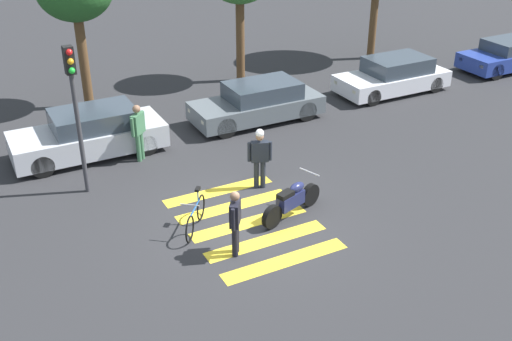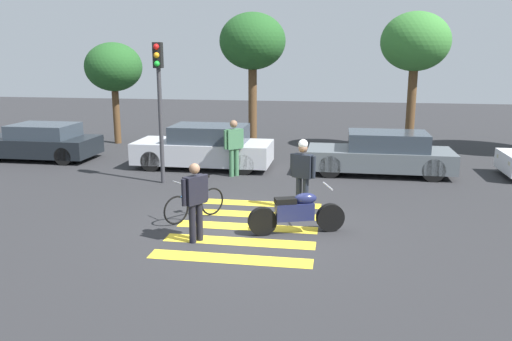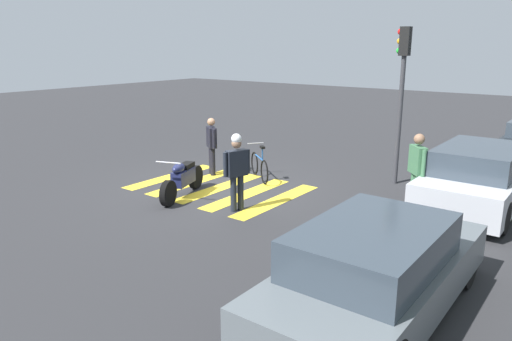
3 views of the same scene
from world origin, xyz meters
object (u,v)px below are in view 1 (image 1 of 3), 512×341
at_px(police_motorcycle, 292,201).
at_px(car_blue_hatchback, 508,55).
at_px(car_grey_coupe, 258,103).
at_px(car_white_van, 393,76).
at_px(officer_on_foot, 235,219).
at_px(pedestrian_bystander, 138,129).
at_px(car_silver_sedan, 90,134).
at_px(traffic_light_pole, 75,97).
at_px(leaning_bicycle, 196,216).
at_px(officer_by_motorcycle, 260,155).

bearing_deg(police_motorcycle, car_blue_hatchback, 22.96).
distance_m(car_grey_coupe, car_blue_hatchback, 11.87).
height_order(police_motorcycle, car_white_van, car_white_van).
height_order(officer_on_foot, pedestrian_bystander, pedestrian_bystander).
bearing_deg(car_silver_sedan, traffic_light_pole, -107.31).
height_order(police_motorcycle, officer_on_foot, officer_on_foot).
xyz_separation_m(leaning_bicycle, traffic_light_pole, (-1.86, 3.09, 2.34)).
relative_size(leaning_bicycle, officer_by_motorcycle, 0.77).
bearing_deg(officer_by_motorcycle, car_silver_sedan, 130.18).
distance_m(police_motorcycle, leaning_bicycle, 2.43).
bearing_deg(traffic_light_pole, car_grey_coupe, 19.22).
bearing_deg(pedestrian_bystander, officer_by_motorcycle, -53.41).
distance_m(police_motorcycle, car_blue_hatchback, 15.24).
relative_size(officer_on_foot, officer_by_motorcycle, 0.93).
bearing_deg(leaning_bicycle, car_grey_coupe, 49.64).
xyz_separation_m(officer_by_motorcycle, car_silver_sedan, (-3.53, 4.17, -0.32)).
distance_m(officer_by_motorcycle, car_blue_hatchback, 14.67).
height_order(leaning_bicycle, pedestrian_bystander, pedestrian_bystander).
bearing_deg(leaning_bicycle, officer_by_motorcycle, 25.76).
relative_size(leaning_bicycle, car_white_van, 0.31).
distance_m(leaning_bicycle, car_white_van, 11.71).
bearing_deg(traffic_light_pole, police_motorcycle, -40.80).
bearing_deg(car_silver_sedan, car_blue_hatchback, 0.27).
bearing_deg(car_grey_coupe, car_silver_sedan, -179.91).
xyz_separation_m(car_grey_coupe, car_white_van, (5.85, 0.12, -0.01)).
xyz_separation_m(leaning_bicycle, officer_on_foot, (0.41, -1.36, 0.55)).
xyz_separation_m(leaning_bicycle, car_silver_sedan, (-1.17, 5.31, 0.31)).
relative_size(pedestrian_bystander, car_grey_coupe, 0.39).
height_order(pedestrian_bystander, car_silver_sedan, pedestrian_bystander).
distance_m(police_motorcycle, car_white_van, 10.00).
relative_size(police_motorcycle, officer_on_foot, 1.24).
relative_size(car_silver_sedan, car_blue_hatchback, 1.09).
bearing_deg(police_motorcycle, pedestrian_bystander, 115.86).
bearing_deg(pedestrian_bystander, car_blue_hatchback, 3.89).
relative_size(leaning_bicycle, car_silver_sedan, 0.30).
height_order(car_silver_sedan, car_grey_coupe, car_silver_sedan).
bearing_deg(leaning_bicycle, police_motorcycle, -13.11).
bearing_deg(officer_by_motorcycle, traffic_light_pole, 155.08).
bearing_deg(car_blue_hatchback, car_white_van, 179.59).
bearing_deg(officer_on_foot, officer_by_motorcycle, 52.10).
xyz_separation_m(officer_on_foot, car_silver_sedan, (-1.58, 6.67, -0.24)).
xyz_separation_m(pedestrian_bystander, car_silver_sedan, (-1.19, 1.03, -0.32)).
relative_size(officer_by_motorcycle, pedestrian_bystander, 1.00).
distance_m(leaning_bicycle, car_grey_coupe, 6.99).
relative_size(police_motorcycle, traffic_light_pole, 0.50).
distance_m(leaning_bicycle, officer_by_motorcycle, 2.69).
distance_m(car_silver_sedan, car_blue_hatchback, 17.56).
height_order(police_motorcycle, officer_by_motorcycle, officer_by_motorcycle).
xyz_separation_m(car_white_van, traffic_light_pole, (-12.23, -2.34, 2.07)).
height_order(officer_on_foot, traffic_light_pole, traffic_light_pole).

